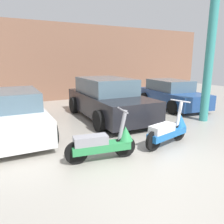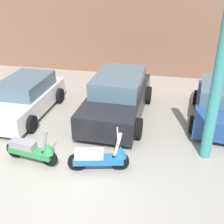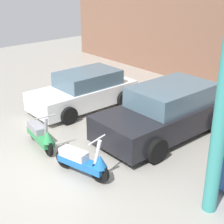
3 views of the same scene
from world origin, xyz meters
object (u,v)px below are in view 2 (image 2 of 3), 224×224
Objects in this scene: scooter_front_left at (33,150)px; scooter_front_right at (101,157)px; car_rear_center at (118,97)px; car_rear_right at (219,104)px; car_rear_left at (25,97)px; support_column_side at (216,89)px.

scooter_front_right is at bearing 9.97° from scooter_front_left.
car_rear_right is (3.52, 0.40, -0.11)m from car_rear_center.
car_rear_center is (3.31, 0.55, 0.09)m from car_rear_left.
support_column_side is (6.23, -1.47, 1.43)m from car_rear_left.
scooter_front_left is at bearing -26.33° from car_rear_center.
car_rear_right reaches higher than scooter_front_right.
car_rear_left is at bearing -76.29° from car_rear_right.
scooter_front_left is 0.36× the size of car_rear_center.
car_rear_left reaches higher than car_rear_right.
car_rear_right is 0.94× the size of support_column_side.
scooter_front_right is at bearing -156.05° from support_column_side.
scooter_front_right is 0.39× the size of support_column_side.
car_rear_right is at bearing 98.52° from car_rear_left.
scooter_front_left is at bearing -48.97° from car_rear_right.
car_rear_left is at bearing 166.75° from support_column_side.
support_column_side is (4.62, 1.27, 1.65)m from scooter_front_left.
car_rear_center reaches higher than scooter_front_right.
scooter_front_left is at bearing 168.16° from scooter_front_right.
car_rear_left is (-1.62, 2.73, 0.23)m from scooter_front_left.
car_rear_center is at bearing 71.01° from scooter_front_left.
car_rear_center is 3.54m from car_rear_right.
scooter_front_right reaches higher than scooter_front_left.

